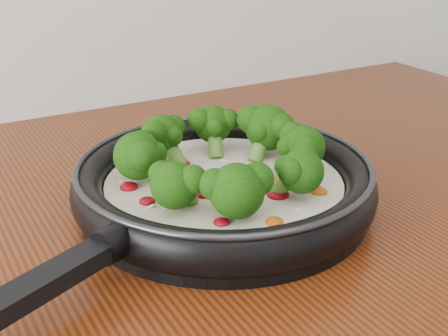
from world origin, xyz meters
TOP-DOWN VIEW (x-y plane):
  - skillet at (0.11, 1.06)m, footprint 0.56×0.45m

SIDE VIEW (x-z plane):
  - skillet at x=0.11m, z-range 0.89..0.98m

